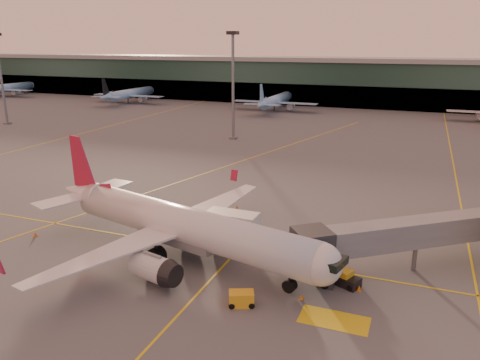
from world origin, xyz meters
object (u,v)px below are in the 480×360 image
(pushback_tug, at_px, (345,279))
(gpu_cart, at_px, (241,299))
(main_airplane, at_px, (179,225))
(catering_truck, at_px, (233,229))

(pushback_tug, bearing_deg, gpu_cart, -114.84)
(main_airplane, bearing_deg, gpu_cart, -20.49)
(main_airplane, relative_size, catering_truck, 6.49)
(gpu_cart, bearing_deg, pushback_tug, 18.20)
(catering_truck, bearing_deg, pushback_tug, -13.67)
(main_airplane, relative_size, pushback_tug, 11.45)
(catering_truck, xyz_separation_m, pushback_tug, (13.37, -3.42, -1.99))
(catering_truck, height_order, pushback_tug, catering_truck)
(main_airplane, xyz_separation_m, pushback_tug, (18.26, 0.38, -3.22))
(main_airplane, height_order, pushback_tug, main_airplane)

